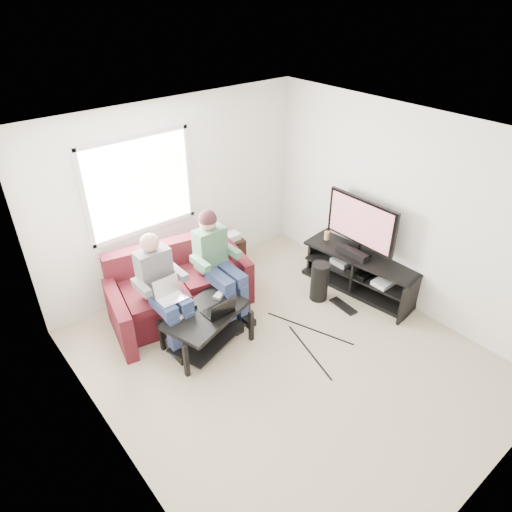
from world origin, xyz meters
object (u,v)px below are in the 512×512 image
at_px(coffee_table, 206,321).
at_px(end_table, 232,251).
at_px(tv, 361,223).
at_px(subwoofer, 319,282).
at_px(sofa, 180,289).
at_px(tv_stand, 360,274).

relative_size(coffee_table, end_table, 1.99).
distance_m(tv, subwoofer, 0.96).
bearing_deg(coffee_table, sofa, 81.63).
distance_m(tv, end_table, 2.00).
xyz_separation_m(coffee_table, subwoofer, (1.72, -0.21, -0.09)).
height_order(coffee_table, tv, tv).
height_order(sofa, end_table, sofa).
bearing_deg(end_table, sofa, -160.33).
relative_size(coffee_table, tv, 1.02).
relative_size(sofa, subwoofer, 3.74).
bearing_deg(tv, end_table, 123.77).
bearing_deg(subwoofer, tv_stand, -18.66).
relative_size(tv, end_table, 1.95).
distance_m(coffee_table, tv, 2.44).
distance_m(coffee_table, end_table, 1.79).
xyz_separation_m(coffee_table, end_table, (1.30, 1.22, -0.11)).
xyz_separation_m(tv_stand, subwoofer, (-0.61, 0.21, 0.03)).
bearing_deg(end_table, subwoofer, -73.69).
bearing_deg(tv_stand, coffee_table, 169.96).
bearing_deg(sofa, tv_stand, -28.71).
xyz_separation_m(subwoofer, end_table, (-0.42, 1.43, -0.02)).
xyz_separation_m(coffee_table, tv_stand, (2.33, -0.41, -0.12)).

